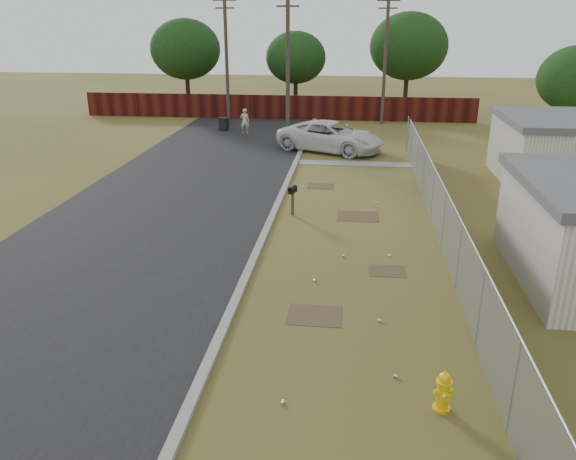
# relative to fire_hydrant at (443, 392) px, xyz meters

# --- Properties ---
(ground) EXTENTS (120.00, 120.00, 0.00)m
(ground) POSITION_rel_fire_hydrant_xyz_m (-1.98, 8.45, -0.41)
(ground) COLOR olive
(ground) RESTS_ON ground
(street) EXTENTS (15.10, 60.00, 0.12)m
(street) POSITION_rel_fire_hydrant_xyz_m (-8.73, 16.50, -0.40)
(street) COLOR black
(street) RESTS_ON ground
(chainlink_fence) EXTENTS (0.10, 27.06, 2.02)m
(chainlink_fence) POSITION_rel_fire_hydrant_xyz_m (1.14, 9.48, 0.38)
(chainlink_fence) COLOR #989AA0
(chainlink_fence) RESTS_ON ground
(privacy_fence) EXTENTS (30.00, 0.12, 1.80)m
(privacy_fence) POSITION_rel_fire_hydrant_xyz_m (-7.98, 33.45, 0.49)
(privacy_fence) COLOR #49150F
(privacy_fence) RESTS_ON ground
(utility_poles) EXTENTS (12.60, 8.24, 9.00)m
(utility_poles) POSITION_rel_fire_hydrant_xyz_m (-5.64, 29.12, 4.28)
(utility_poles) COLOR #493F31
(utility_poles) RESTS_ON ground
(horizon_trees) EXTENTS (33.32, 31.94, 7.78)m
(horizon_trees) POSITION_rel_fire_hydrant_xyz_m (-1.14, 32.01, 4.21)
(horizon_trees) COLOR #332217
(horizon_trees) RESTS_ON ground
(fire_hydrant) EXTENTS (0.43, 0.43, 0.89)m
(fire_hydrant) POSITION_rel_fire_hydrant_xyz_m (0.00, 0.00, 0.00)
(fire_hydrant) COLOR yellow
(fire_hydrant) RESTS_ON ground
(mailbox) EXTENTS (0.34, 0.51, 1.18)m
(mailbox) POSITION_rel_fire_hydrant_xyz_m (-4.23, 11.32, 0.52)
(mailbox) COLOR brown
(mailbox) RESTS_ON ground
(pickup_truck) EXTENTS (6.77, 5.05, 1.71)m
(pickup_truck) POSITION_rel_fire_hydrant_xyz_m (-3.27, 22.88, 0.44)
(pickup_truck) COLOR silver
(pickup_truck) RESTS_ON ground
(pedestrian) EXTENTS (0.63, 0.43, 1.69)m
(pedestrian) POSITION_rel_fire_hydrant_xyz_m (-9.20, 27.41, 0.43)
(pedestrian) COLOR beige
(pedestrian) RESTS_ON ground
(trash_bin) EXTENTS (0.70, 0.76, 0.90)m
(trash_bin) POSITION_rel_fire_hydrant_xyz_m (-10.87, 28.36, 0.05)
(trash_bin) COLOR black
(trash_bin) RESTS_ON ground
(scattered_litter) EXTENTS (2.61, 13.49, 0.07)m
(scattered_litter) POSITION_rel_fire_hydrant_xyz_m (-1.67, 5.38, -0.37)
(scattered_litter) COLOR silver
(scattered_litter) RESTS_ON ground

